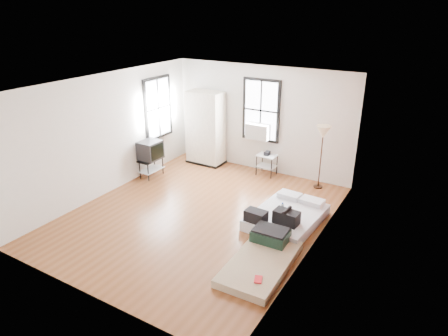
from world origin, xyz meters
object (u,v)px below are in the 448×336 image
Objects in this scene: mattress_main at (286,216)px; floor_lamp at (323,136)px; wardrobe at (206,128)px; tv_stand at (150,151)px; side_table at (267,159)px; mattress_bare at (263,256)px.

mattress_main is 2.34m from floor_lamp.
mattress_main is at bearing -31.47° from wardrobe.
wardrobe is 1.73m from tv_stand.
floor_lamp reaches higher than tv_stand.
wardrobe is at bearing 67.26° from tv_stand.
mattress_main is 1.12× the size of floor_lamp.
side_table is (1.86, 0.07, -0.58)m from wardrobe.
wardrobe reaches higher than floor_lamp.
floor_lamp is 1.63× the size of tv_stand.
tv_stand reaches higher than side_table.
mattress_main is 2.53m from side_table.
side_table reaches higher than mattress_bare.
mattress_bare is 3.92m from side_table.
wardrobe is at bearing 152.29° from mattress_main.
side_table is at bearing 112.28° from mattress_bare.
mattress_main reaches higher than mattress_bare.
mattress_bare is at bearing -45.24° from wardrobe.
tv_stand is at bearing -158.72° from floor_lamp.
mattress_main is at bearing -55.90° from side_table.
tv_stand is (-0.69, -1.55, -0.33)m from wardrobe.
wardrobe reaches higher than side_table.
tv_stand is at bearing 153.09° from mattress_bare.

